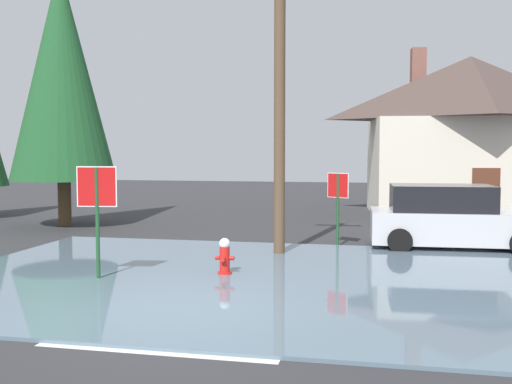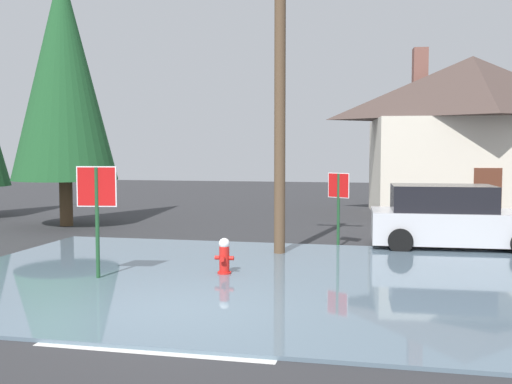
% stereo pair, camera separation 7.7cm
% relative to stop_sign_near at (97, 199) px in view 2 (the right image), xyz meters
% --- Properties ---
extents(ground_plane, '(80.00, 80.00, 0.10)m').
position_rel_stop_sign_near_xyz_m(ground_plane, '(2.28, -1.90, -1.73)').
color(ground_plane, '#2D2D30').
extents(flood_puddle, '(12.96, 8.97, 0.06)m').
position_rel_stop_sign_near_xyz_m(flood_puddle, '(3.03, 0.72, -1.65)').
color(flood_puddle, slate).
rests_on(flood_puddle, ground).
extents(lane_stop_bar, '(3.36, 0.32, 0.01)m').
position_rel_stop_sign_near_xyz_m(lane_stop_bar, '(2.68, -3.75, -1.67)').
color(lane_stop_bar, silver).
rests_on(lane_stop_bar, ground).
extents(stop_sign_near, '(0.81, 0.14, 2.33)m').
position_rel_stop_sign_near_xyz_m(stop_sign_near, '(0.00, 0.00, 0.00)').
color(stop_sign_near, '#1E4C28').
rests_on(stop_sign_near, ground).
extents(fire_hydrant, '(0.41, 0.35, 0.81)m').
position_rel_stop_sign_near_xyz_m(fire_hydrant, '(2.41, 0.93, -1.28)').
color(fire_hydrant, red).
rests_on(fire_hydrant, ground).
extents(utility_pole, '(1.60, 0.28, 7.66)m').
position_rel_stop_sign_near_xyz_m(utility_pole, '(3.13, 3.65, 2.33)').
color(utility_pole, brown).
rests_on(utility_pole, ground).
extents(stop_sign_far, '(0.60, 0.36, 2.04)m').
position_rel_stop_sign_near_xyz_m(stop_sign_far, '(4.49, 5.24, -0.24)').
color(stop_sign_far, '#1E4C28').
rests_on(stop_sign_far, ground).
extents(house, '(8.93, 6.44, 6.99)m').
position_rel_stop_sign_near_xyz_m(house, '(9.22, 14.70, 1.69)').
color(house, silver).
rests_on(house, ground).
extents(parked_car, '(4.48, 2.26, 1.72)m').
position_rel_stop_sign_near_xyz_m(parked_car, '(7.48, 5.59, -0.86)').
color(parked_car, silver).
rests_on(parked_car, ground).
extents(pine_tree_tall_left, '(3.60, 3.60, 9.00)m').
position_rel_stop_sign_near_xyz_m(pine_tree_tall_left, '(-5.18, 7.86, 3.62)').
color(pine_tree_tall_left, '#4C3823').
rests_on(pine_tree_tall_left, ground).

